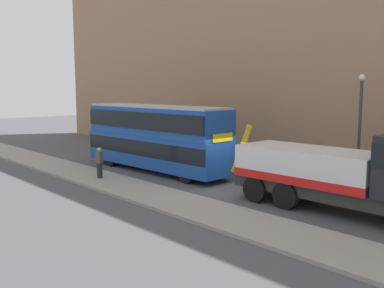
{
  "coord_description": "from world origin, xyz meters",
  "views": [
    {
      "loc": [
        14.11,
        -16.24,
        5.12
      ],
      "look_at": [
        -3.22,
        -0.15,
        2.0
      ],
      "focal_mm": 39.92,
      "sensor_mm": 36.0,
      "label": 1
    }
  ],
  "objects_px": {
    "pedestrian_onlooker": "(99,163)",
    "double_decker_bus": "(155,135)",
    "recovery_tow_truck": "(348,172)",
    "street_lamp": "(360,120)"
  },
  "relations": [
    {
      "from": "recovery_tow_truck",
      "to": "street_lamp",
      "type": "distance_m",
      "value": 6.13
    },
    {
      "from": "pedestrian_onlooker",
      "to": "double_decker_bus",
      "type": "bearing_deg",
      "value": 59.77
    },
    {
      "from": "double_decker_bus",
      "to": "street_lamp",
      "type": "xyz_separation_m",
      "value": [
        10.34,
        5.46,
        1.24
      ]
    },
    {
      "from": "recovery_tow_truck",
      "to": "street_lamp",
      "type": "relative_size",
      "value": 1.75
    },
    {
      "from": "recovery_tow_truck",
      "to": "double_decker_bus",
      "type": "height_order",
      "value": "double_decker_bus"
    },
    {
      "from": "street_lamp",
      "to": "pedestrian_onlooker",
      "type": "bearing_deg",
      "value": -137.06
    },
    {
      "from": "double_decker_bus",
      "to": "pedestrian_onlooker",
      "type": "relative_size",
      "value": 6.5
    },
    {
      "from": "double_decker_bus",
      "to": "pedestrian_onlooker",
      "type": "xyz_separation_m",
      "value": [
        0.14,
        -4.03,
        -1.25
      ]
    },
    {
      "from": "recovery_tow_truck",
      "to": "double_decker_bus",
      "type": "relative_size",
      "value": 0.92
    },
    {
      "from": "recovery_tow_truck",
      "to": "pedestrian_onlooker",
      "type": "bearing_deg",
      "value": -163.79
    }
  ]
}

